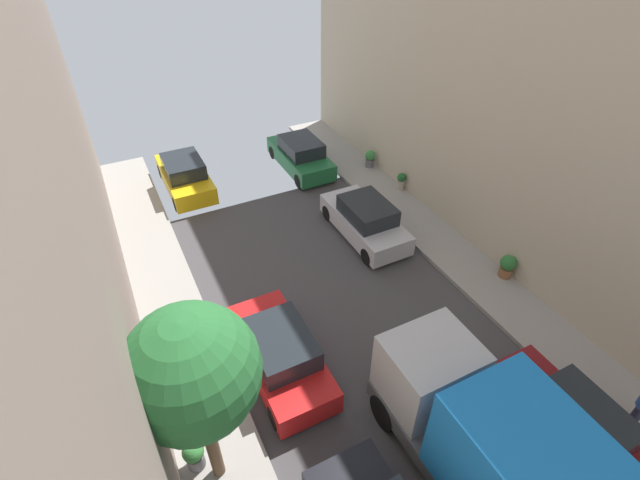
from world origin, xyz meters
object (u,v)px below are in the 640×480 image
(parked_car_left_3, at_px, (185,176))
(delivery_truck, at_px, (508,469))
(parked_car_right_3, at_px, (365,220))
(potted_plant_4, at_px, (507,266))
(parked_car_left_2, at_px, (280,353))
(potted_plant_0, at_px, (370,158))
(parked_car_right_2, at_px, (570,426))
(parked_car_right_4, at_px, (301,155))
(street_tree_0, at_px, (192,373))
(potted_plant_2, at_px, (401,181))
(potted_plant_1, at_px, (194,455))

(parked_car_left_3, xyz_separation_m, delivery_truck, (2.70, -16.40, 1.07))
(parked_car_right_3, relative_size, potted_plant_4, 4.87)
(parked_car_left_2, relative_size, delivery_truck, 0.64)
(potted_plant_0, bearing_deg, parked_car_right_2, -101.94)
(parked_car_right_2, bearing_deg, parked_car_right_4, 90.00)
(parked_car_left_2, xyz_separation_m, delivery_truck, (2.70, -5.49, 1.07))
(parked_car_right_4, relative_size, potted_plant_0, 5.10)
(potted_plant_4, bearing_deg, street_tree_0, -169.25)
(parked_car_right_2, bearing_deg, potted_plant_2, 75.07)
(parked_car_right_4, distance_m, delivery_truck, 16.08)
(parked_car_left_3, distance_m, parked_car_right_2, 16.93)
(parked_car_right_3, xyz_separation_m, parked_car_right_4, (0.00, 5.94, 0.00))
(parked_car_right_3, xyz_separation_m, delivery_truck, (-2.70, -9.87, 1.07))
(potted_plant_1, bearing_deg, parked_car_right_2, -22.59)
(parked_car_right_2, height_order, potted_plant_1, parked_car_right_2)
(parked_car_right_2, distance_m, potted_plant_0, 14.25)
(street_tree_0, relative_size, potted_plant_1, 5.94)
(parked_car_left_3, distance_m, potted_plant_2, 9.60)
(parked_car_left_2, xyz_separation_m, potted_plant_1, (-2.87, -1.70, -0.10))
(parked_car_left_2, relative_size, potted_plant_4, 4.87)
(parked_car_right_2, bearing_deg, potted_plant_0, 78.06)
(street_tree_0, xyz_separation_m, potted_plant_1, (-0.43, 0.38, -3.32))
(potted_plant_1, xyz_separation_m, potted_plant_2, (11.35, 8.09, -0.04))
(parked_car_right_2, bearing_deg, delivery_truck, -172.69)
(parked_car_left_2, relative_size, parked_car_right_4, 1.00)
(parked_car_right_2, relative_size, potted_plant_4, 4.87)
(parked_car_left_2, distance_m, parked_car_right_2, 7.46)
(potted_plant_1, bearing_deg, potted_plant_4, 8.50)
(street_tree_0, bearing_deg, potted_plant_0, 45.21)
(parked_car_right_4, bearing_deg, potted_plant_1, -124.53)
(parked_car_right_3, distance_m, potted_plant_0, 5.31)
(parked_car_left_2, bearing_deg, street_tree_0, -139.64)
(parked_car_right_4, bearing_deg, parked_car_right_2, -90.00)
(parked_car_left_2, height_order, parked_car_left_3, same)
(potted_plant_0, xyz_separation_m, potted_plant_4, (0.11, -8.81, 0.03))
(delivery_truck, xyz_separation_m, street_tree_0, (-5.15, 3.41, 2.14))
(parked_car_left_2, relative_size, parked_car_right_2, 1.00)
(parked_car_right_3, distance_m, potted_plant_1, 10.27)
(parked_car_left_2, relative_size, parked_car_right_3, 1.00)
(parked_car_left_2, xyz_separation_m, street_tree_0, (-2.45, -2.08, 3.21))
(parked_car_right_4, bearing_deg, parked_car_right_3, -90.00)
(potted_plant_1, bearing_deg, parked_car_left_2, 30.64)
(parked_car_right_2, xyz_separation_m, potted_plant_0, (2.95, 13.94, -0.13))
(parked_car_right_3, bearing_deg, potted_plant_1, -143.68)
(potted_plant_0, height_order, potted_plant_4, potted_plant_4)
(parked_car_left_2, bearing_deg, potted_plant_2, 37.02)
(delivery_truck, distance_m, potted_plant_1, 6.84)
(parked_car_left_2, bearing_deg, parked_car_right_2, -43.62)
(parked_car_left_3, relative_size, parked_car_right_3, 1.00)
(parked_car_right_2, xyz_separation_m, delivery_truck, (-2.70, -0.35, 1.07))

